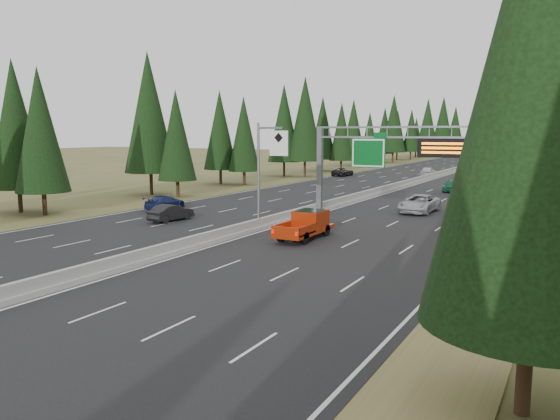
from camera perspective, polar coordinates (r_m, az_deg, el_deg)
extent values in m
cube|color=black|center=(92.36, 15.89, 3.24)|extent=(32.00, 260.00, 0.08)
cube|color=olive|center=(89.96, 26.98, 2.55)|extent=(3.60, 260.00, 0.06)
cube|color=#505025|center=(97.98, 5.70, 3.77)|extent=(3.60, 260.00, 0.06)
cube|color=gray|center=(92.34, 15.89, 3.36)|extent=(0.70, 260.00, 0.30)
cube|color=gray|center=(92.31, 15.90, 3.61)|extent=(0.30, 260.00, 0.60)
cube|color=slate|center=(49.34, 4.18, 4.16)|extent=(0.45, 0.45, 7.80)
cube|color=gray|center=(49.73, 4.13, -0.15)|extent=(0.90, 0.90, 0.30)
cube|color=slate|center=(45.00, 22.81, 3.17)|extent=(0.45, 0.45, 7.80)
cube|color=gray|center=(45.43, 22.55, -1.54)|extent=(0.90, 0.90, 0.30)
cube|color=slate|center=(46.43, 13.22, 8.44)|extent=(15.85, 0.35, 0.16)
cube|color=slate|center=(46.43, 13.18, 7.41)|extent=(15.85, 0.35, 0.16)
cube|color=#054C19|center=(47.24, 9.21, 5.91)|extent=(3.00, 0.10, 2.50)
cube|color=silver|center=(47.18, 9.19, 5.91)|extent=(2.85, 0.02, 2.35)
cube|color=#054C19|center=(46.87, 10.41, 7.70)|extent=(1.10, 0.10, 0.45)
cube|color=black|center=(45.36, 16.98, 6.21)|extent=(4.50, 0.40, 1.50)
cube|color=orange|center=(45.14, 16.94, 6.65)|extent=(3.80, 0.02, 0.18)
cube|color=orange|center=(45.14, 16.92, 6.20)|extent=(3.80, 0.02, 0.18)
cube|color=orange|center=(45.16, 16.90, 5.76)|extent=(3.80, 0.02, 0.18)
cylinder|color=slate|center=(40.70, -2.26, 3.49)|extent=(0.20, 0.20, 8.00)
cube|color=gray|center=(41.19, -2.23, -1.93)|extent=(0.50, 0.50, 0.20)
cube|color=slate|center=(40.05, -1.05, 8.57)|extent=(2.00, 0.15, 0.15)
cube|color=silver|center=(39.56, -0.13, 6.99)|extent=(1.50, 0.06, 1.80)
cylinder|color=black|center=(16.09, 24.17, -14.97)|extent=(0.40, 0.40, 2.45)
cone|color=black|center=(14.97, 25.91, 13.26)|extent=(5.52, 5.52, 12.88)
cylinder|color=black|center=(53.12, -23.38, 0.62)|extent=(0.40, 0.40, 2.10)
cone|color=black|center=(52.74, -23.79, 7.69)|extent=(4.72, 4.72, 11.00)
cylinder|color=black|center=(56.04, -25.51, 0.93)|extent=(0.40, 0.40, 2.25)
cone|color=black|center=(55.70, -25.95, 8.10)|extent=(5.05, 5.05, 11.79)
cylinder|color=black|center=(63.66, -10.64, 2.21)|extent=(0.40, 0.40, 1.95)
cone|color=black|center=(63.34, -10.78, 7.70)|extent=(4.39, 4.39, 10.24)
cylinder|color=black|center=(66.70, -13.30, 2.71)|extent=(0.40, 0.40, 2.68)
cone|color=black|center=(66.47, -13.54, 9.90)|extent=(6.02, 6.02, 14.05)
cylinder|color=black|center=(77.18, -3.76, 3.35)|extent=(0.40, 0.40, 1.98)
cone|color=black|center=(76.92, -3.80, 7.94)|extent=(4.45, 4.45, 10.38)
cylinder|color=black|center=(79.12, -6.22, 3.49)|extent=(0.40, 0.40, 2.13)
cone|color=black|center=(78.87, -6.30, 8.32)|extent=(4.79, 4.79, 11.19)
cylinder|color=black|center=(91.89, 2.61, 4.33)|extent=(0.40, 0.40, 2.65)
cone|color=black|center=(91.72, 2.64, 9.50)|extent=(5.97, 5.97, 13.92)
cylinder|color=black|center=(92.77, 0.43, 4.31)|extent=(0.40, 0.40, 2.46)
cone|color=black|center=(92.58, 0.43, 9.07)|extent=(5.54, 5.54, 12.92)
cylinder|color=black|center=(105.37, 6.39, 4.61)|extent=(0.40, 0.40, 2.08)
cone|color=black|center=(105.19, 6.44, 8.15)|extent=(4.68, 4.68, 10.93)
cylinder|color=black|center=(106.25, 4.43, 4.72)|extent=(0.40, 0.40, 2.27)
cone|color=black|center=(106.08, 4.47, 8.55)|extent=(5.12, 5.12, 11.94)
cylinder|color=black|center=(123.57, 9.28, 5.02)|extent=(0.40, 0.40, 1.91)
cone|color=black|center=(123.41, 9.34, 7.79)|extent=(4.30, 4.30, 10.04)
cylinder|color=black|center=(124.57, 7.61, 5.18)|extent=(0.40, 0.40, 2.36)
cone|color=black|center=(124.42, 7.68, 8.57)|extent=(5.31, 5.31, 12.39)
cylinder|color=black|center=(136.30, 11.69, 5.39)|extent=(0.40, 0.40, 2.64)
cone|color=black|center=(136.18, 11.79, 8.85)|extent=(5.93, 5.93, 13.84)
cylinder|color=black|center=(139.80, 10.80, 5.38)|extent=(0.40, 0.40, 2.18)
cone|color=black|center=(139.66, 10.88, 8.18)|extent=(4.91, 4.91, 11.46)
cylinder|color=black|center=(153.99, 13.47, 5.54)|extent=(0.40, 0.40, 2.20)
cone|color=black|center=(153.86, 13.55, 8.10)|extent=(4.96, 4.96, 11.56)
cylinder|color=black|center=(152.91, 12.10, 5.56)|extent=(0.40, 0.40, 2.14)
cone|color=black|center=(152.78, 12.18, 8.07)|extent=(4.82, 4.82, 11.25)
cylinder|color=black|center=(168.61, 15.06, 5.79)|extent=(0.40, 0.40, 2.78)
cone|color=black|center=(168.53, 15.17, 8.74)|extent=(6.26, 6.26, 14.61)
cylinder|color=black|center=(172.23, 13.97, 5.72)|extent=(0.40, 0.40, 1.91)
cone|color=black|center=(172.11, 14.04, 7.71)|extent=(4.30, 4.30, 10.04)
cylinder|color=black|center=(184.73, 16.56, 5.95)|extent=(0.40, 0.40, 3.03)
cone|color=black|center=(184.68, 16.68, 8.88)|extent=(6.81, 6.81, 15.88)
cylinder|color=black|center=(186.65, 15.19, 5.88)|extent=(0.40, 0.40, 2.15)
cone|color=black|center=(186.54, 15.27, 7.94)|extent=(4.83, 4.83, 11.27)
cylinder|color=black|center=(203.35, 17.73, 6.01)|extent=(0.40, 0.40, 2.66)
cone|color=black|center=(203.27, 17.83, 8.35)|extent=(5.98, 5.98, 13.96)
cylinder|color=black|center=(202.04, 16.35, 6.02)|extent=(0.40, 0.40, 2.40)
cone|color=black|center=(201.95, 16.43, 8.15)|extent=(5.40, 5.40, 12.60)
imported|color=#A7A8AC|center=(51.61, 14.37, 0.65)|extent=(2.88, 5.89, 1.61)
cylinder|color=black|center=(36.59, 0.12, -2.70)|extent=(0.31, 0.82, 0.82)
cylinder|color=black|center=(35.79, 2.57, -2.95)|extent=(0.31, 0.82, 0.82)
cylinder|color=black|center=(39.54, 2.51, -1.90)|extent=(0.31, 0.82, 0.82)
cylinder|color=black|center=(38.80, 4.81, -2.11)|extent=(0.31, 0.82, 0.82)
cube|color=#9F2709|center=(37.68, 2.57, -2.16)|extent=(2.05, 5.74, 0.31)
cube|color=#9F2709|center=(38.38, 3.20, -0.89)|extent=(1.95, 2.26, 1.13)
cube|color=black|center=(38.33, 3.20, -0.43)|extent=(1.74, 1.95, 0.56)
cube|color=#9F2709|center=(36.73, 0.14, -1.85)|extent=(0.10, 2.46, 0.62)
cube|color=#9F2709|center=(35.83, 2.87, -2.11)|extent=(0.10, 2.46, 0.62)
cube|color=#9F2709|center=(35.20, 0.55, -2.28)|extent=(2.05, 0.10, 0.62)
imported|color=#145835|center=(71.02, 17.44, 2.44)|extent=(2.10, 4.41, 1.45)
imported|color=maroon|center=(91.16, 24.97, 3.26)|extent=(2.07, 4.92, 1.58)
imported|color=black|center=(92.53, 22.31, 3.42)|extent=(2.41, 5.03, 1.41)
imported|color=silver|center=(135.61, 22.27, 4.69)|extent=(2.22, 4.71, 1.30)
imported|color=black|center=(152.78, 21.98, 5.03)|extent=(1.96, 4.06, 1.34)
imported|color=black|center=(46.07, -11.32, -0.27)|extent=(1.74, 4.27, 1.38)
imported|color=#172050|center=(53.07, -11.93, 0.78)|extent=(2.17, 4.74, 1.34)
imported|color=#B5B5B5|center=(94.37, 15.27, 3.89)|extent=(1.97, 4.84, 1.64)
imported|color=black|center=(92.91, 6.57, 3.98)|extent=(2.45, 5.03, 1.38)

